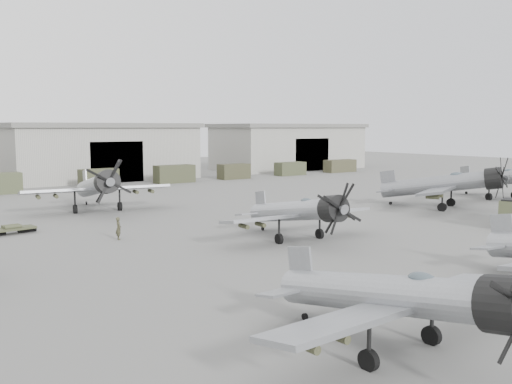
% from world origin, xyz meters
% --- Properties ---
extents(ground, '(220.00, 220.00, 0.00)m').
position_xyz_m(ground, '(0.00, 0.00, 0.00)').
color(ground, '#5E5E5C').
rests_on(ground, ground).
extents(hangar_center, '(29.00, 14.80, 8.70)m').
position_xyz_m(hangar_center, '(0.00, 61.96, 4.37)').
color(hangar_center, '#A4A49A').
rests_on(hangar_center, ground).
extents(hangar_right, '(29.00, 14.80, 8.70)m').
position_xyz_m(hangar_right, '(38.00, 61.96, 4.37)').
color(hangar_right, '#A4A49A').
rests_on(hangar_right, ground).
extents(support_truck_3, '(5.01, 2.20, 2.51)m').
position_xyz_m(support_truck_3, '(-4.81, 50.00, 1.25)').
color(support_truck_3, '#393C27').
rests_on(support_truck_3, ground).
extents(support_truck_4, '(5.86, 2.20, 2.58)m').
position_xyz_m(support_truck_4, '(6.62, 50.00, 1.29)').
color(support_truck_4, '#3A3D28').
rests_on(support_truck_4, ground).
extents(support_truck_5, '(4.99, 2.20, 2.35)m').
position_xyz_m(support_truck_5, '(17.08, 50.00, 1.18)').
color(support_truck_5, '#383825').
rests_on(support_truck_5, ground).
extents(support_truck_6, '(5.32, 2.20, 2.21)m').
position_xyz_m(support_truck_6, '(28.55, 50.00, 1.11)').
color(support_truck_6, '#3C412A').
rests_on(support_truck_6, ground).
extents(support_truck_7, '(6.27, 2.20, 2.22)m').
position_xyz_m(support_truck_7, '(40.20, 50.00, 1.11)').
color(support_truck_7, '#3E3D29').
rests_on(support_truck_7, ground).
extents(aircraft_near_0, '(11.94, 10.74, 4.78)m').
position_xyz_m(aircraft_near_0, '(-17.13, -11.35, 2.17)').
color(aircraft_near_0, '#92959A').
rests_on(aircraft_near_0, ground).
extents(aircraft_mid_1, '(11.91, 10.71, 4.75)m').
position_xyz_m(aircraft_mid_1, '(-6.62, 6.45, 2.16)').
color(aircraft_mid_1, '#979A9F').
rests_on(aircraft_mid_1, ground).
extents(aircraft_mid_2, '(13.47, 12.20, 5.50)m').
position_xyz_m(aircraft_mid_2, '(15.87, 10.14, 2.50)').
color(aircraft_mid_2, gray).
rests_on(aircraft_mid_2, ground).
extents(aircraft_mid_3, '(13.09, 11.78, 5.20)m').
position_xyz_m(aircraft_mid_3, '(27.30, 11.06, 2.36)').
color(aircraft_mid_3, gray).
rests_on(aircraft_mid_3, ground).
extents(aircraft_far_0, '(14.07, 12.66, 5.59)m').
position_xyz_m(aircraft_far_0, '(-13.07, 28.57, 2.54)').
color(aircraft_far_0, '#919499').
rests_on(aircraft_far_0, ground).
extents(ground_crew, '(0.48, 0.65, 1.65)m').
position_xyz_m(ground_crew, '(-16.83, 14.70, 0.82)').
color(ground_crew, '#3B3A27').
rests_on(ground_crew, ground).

